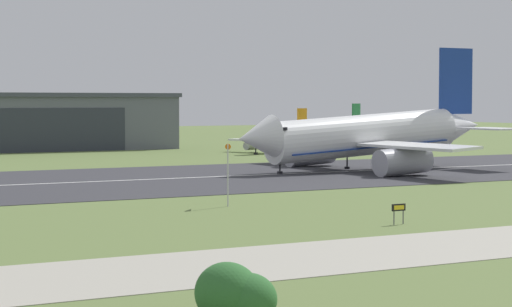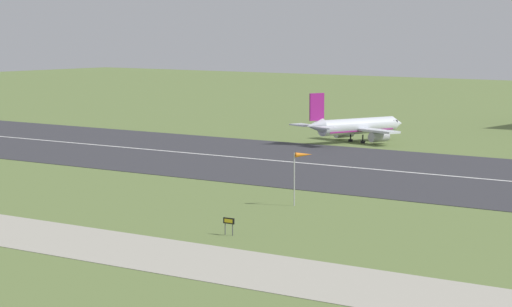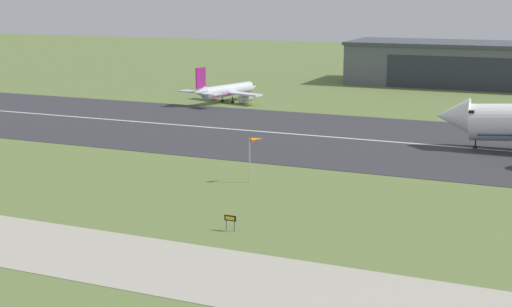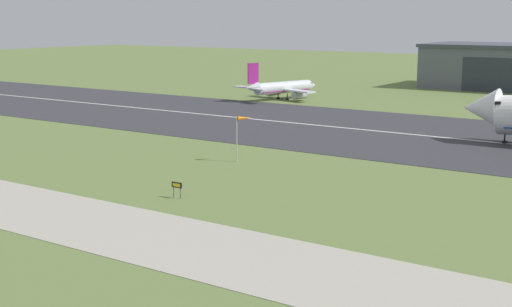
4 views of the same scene
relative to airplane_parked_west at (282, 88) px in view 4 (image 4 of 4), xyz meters
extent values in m
plane|color=olive|center=(18.63, -80.70, -2.86)|extent=(617.61, 617.61, 0.00)
cube|color=#333338|center=(18.63, -32.20, -2.83)|extent=(377.61, 49.07, 0.06)
cube|color=silver|center=(18.63, -32.20, -2.80)|extent=(339.85, 0.70, 0.01)
cone|color=white|center=(58.21, -32.12, 2.59)|extent=(6.16, 6.43, 6.58)
cube|color=black|center=(61.31, -32.04, 3.84)|extent=(1.27, 5.36, 0.50)
cylinder|color=black|center=(62.23, -32.02, -1.71)|extent=(0.24, 0.24, 2.32)
cylinder|color=black|center=(62.23, -32.02, -2.64)|extent=(0.84, 0.84, 0.44)
cylinder|color=silver|center=(0.10, 0.33, 0.11)|extent=(7.51, 16.47, 2.85)
cone|color=silver|center=(2.87, 9.38, 0.11)|extent=(3.48, 3.29, 2.85)
cone|color=silver|center=(-2.79, -9.12, 0.62)|extent=(3.46, 4.03, 2.57)
cube|color=black|center=(2.45, 8.02, 0.68)|extent=(2.64, 1.76, 0.44)
cube|color=#991E7A|center=(0.10, 0.33, -0.68)|extent=(6.89, 14.86, 0.20)
cube|color=silver|center=(5.55, -0.99, -0.39)|extent=(8.75, 5.00, 0.40)
cylinder|color=#A8A8B2|center=(5.07, -0.28, -1.53)|extent=(2.78, 4.06, 1.77)
cube|color=silver|center=(-5.15, 2.28, -0.39)|extent=(8.75, 5.00, 0.40)
cylinder|color=#A8A8B2|center=(-4.36, 2.60, -1.53)|extent=(2.78, 4.06, 1.77)
cube|color=#991E7A|center=(-2.64, -8.63, 3.96)|extent=(1.18, 3.05, 4.85)
cube|color=silver|center=(0.70, -10.07, 0.53)|extent=(4.97, 3.87, 0.24)
cube|color=silver|center=(-6.21, -7.96, 0.53)|extent=(4.97, 3.87, 0.24)
cylinder|color=black|center=(2.14, 7.00, -2.09)|extent=(0.24, 0.24, 1.54)
cylinder|color=black|center=(2.14, 7.00, -2.64)|extent=(0.84, 0.84, 0.44)
cylinder|color=black|center=(1.69, -0.33, -2.09)|extent=(0.24, 0.24, 1.54)
cylinder|color=black|center=(1.69, -0.33, -2.64)|extent=(0.84, 0.84, 0.44)
cylinder|color=black|center=(-1.59, 0.67, -2.09)|extent=(0.24, 0.24, 1.54)
cylinder|color=black|center=(-1.59, 0.67, -2.64)|extent=(0.84, 0.84, 0.44)
cylinder|color=#B7B7BC|center=(35.47, -67.90, 0.30)|extent=(0.14, 0.14, 6.33)
cone|color=orange|center=(36.15, -66.91, 3.22)|extent=(1.67, 2.06, 0.60)
cylinder|color=#4C4C51|center=(41.36, -88.11, -2.28)|extent=(0.10, 0.10, 1.18)
cylinder|color=#4C4C51|center=(42.34, -88.11, -2.28)|extent=(0.10, 0.10, 1.18)
cube|color=black|center=(41.85, -88.11, -1.38)|extent=(1.41, 0.12, 0.62)
cube|color=yellow|center=(41.85, -88.18, -1.38)|extent=(1.07, 0.02, 0.37)
camera|label=1|loc=(-10.23, -157.90, 7.89)|focal=70.00mm
camera|label=2|loc=(119.12, -183.30, 19.01)|focal=85.00mm
camera|label=3|loc=(74.05, -156.95, 22.96)|focal=50.00mm
camera|label=4|loc=(92.64, -146.76, 16.99)|focal=50.00mm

